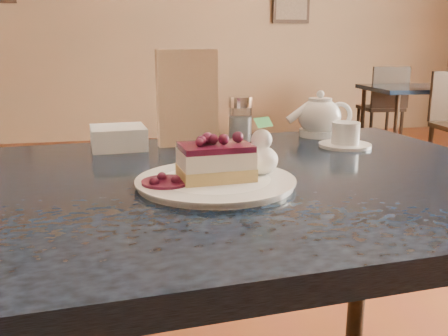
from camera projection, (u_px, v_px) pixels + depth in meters
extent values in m
cube|color=#96734F|center=(137.00, 5.00, 5.53)|extent=(8.00, 0.02, 3.00)
cube|color=#122034|center=(208.00, 189.00, 0.98)|extent=(1.38, 0.97, 0.04)
cylinder|color=black|center=(359.00, 266.00, 1.59)|extent=(0.06, 0.06, 0.78)
cylinder|color=white|center=(216.00, 182.00, 0.92)|extent=(0.29, 0.29, 0.01)
cube|color=#E9CE67|center=(216.00, 173.00, 0.92)|extent=(0.14, 0.10, 0.02)
cube|color=white|center=(216.00, 158.00, 0.91)|extent=(0.14, 0.10, 0.03)
cube|color=#430B2D|center=(215.00, 147.00, 0.91)|extent=(0.13, 0.10, 0.01)
ellipsoid|color=white|center=(261.00, 160.00, 0.95)|extent=(0.06, 0.06, 0.05)
cylinder|color=#430B2D|center=(166.00, 182.00, 0.89)|extent=(0.09, 0.09, 0.01)
cylinder|color=white|center=(345.00, 145.00, 1.27)|extent=(0.13, 0.13, 0.01)
cylinder|color=white|center=(346.00, 133.00, 1.27)|extent=(0.07, 0.07, 0.06)
ellipsoid|color=white|center=(319.00, 118.00, 1.41)|extent=(0.12, 0.12, 0.10)
cylinder|color=white|center=(320.00, 98.00, 1.39)|extent=(0.07, 0.07, 0.01)
cylinder|color=white|center=(292.00, 119.00, 1.39)|extent=(0.07, 0.02, 0.06)
cube|color=beige|center=(187.00, 98.00, 1.26)|extent=(0.16, 0.04, 0.24)
cylinder|color=white|center=(240.00, 125.00, 1.33)|extent=(0.06, 0.06, 0.09)
cylinder|color=silver|center=(240.00, 102.00, 1.31)|extent=(0.07, 0.07, 0.03)
cube|color=white|center=(118.00, 137.00, 1.25)|extent=(0.14, 0.14, 0.06)
cube|color=#122034|center=(419.00, 88.00, 4.64)|extent=(0.99, 0.82, 0.04)
cylinder|color=black|center=(395.00, 133.00, 4.36)|extent=(0.04, 0.04, 0.66)
cylinder|color=black|center=(362.00, 122.00, 4.92)|extent=(0.04, 0.04, 0.66)
cylinder|color=black|center=(432.00, 120.00, 5.09)|extent=(0.04, 0.04, 0.66)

